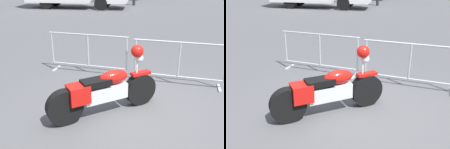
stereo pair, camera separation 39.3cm
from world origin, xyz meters
The scene contains 4 objects.
ground_plane centered at (0.00, 0.00, 0.00)m, with size 120.00×120.00×0.00m, color #4C4C4F.
motorcycle centered at (-0.53, -0.29, 0.49)m, with size 1.67×1.78×1.28m.
crowd_barrier_near centered at (-1.71, 1.56, 0.55)m, with size 2.20×0.56×1.07m.
crowd_barrier_far centered at (0.65, 1.56, 0.55)m, with size 2.20×0.56×1.07m.
Camera 1 is at (0.98, -4.25, 2.52)m, focal length 40.00 mm.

